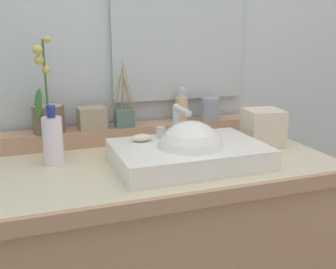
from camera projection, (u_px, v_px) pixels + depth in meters
The scene contains 12 objects.
wall_back at pixel (123, 16), 1.59m from camera, with size 3.03×0.20×2.66m, color silver.
back_ledge at pixel (136, 132), 1.54m from camera, with size 1.07×0.11×0.06m, color tan.
sink_basin at pixel (190, 155), 1.26m from camera, with size 0.47×0.32×0.26m.
soap_bar at pixel (142, 138), 1.29m from camera, with size 0.07×0.04×0.02m, color beige.
potted_plant at pixel (48, 113), 1.40m from camera, with size 0.11×0.12×0.34m.
soap_dispenser at pixel (182, 108), 1.59m from camera, with size 0.05×0.05×0.14m.
tumbler_cup at pixel (210, 109), 1.60m from camera, with size 0.07×0.07×0.09m, color #8F94A5.
reed_diffuser at pixel (124, 117), 1.50m from camera, with size 0.11×0.08×0.25m.
trinket_box at pixel (92, 118), 1.46m from camera, with size 0.10×0.08×0.08m, color tan.
lotion_bottle at pixel (53, 139), 1.25m from camera, with size 0.06×0.07×0.19m.
tissue_box at pixel (263, 128), 1.46m from camera, with size 0.13×0.13×0.13m, color beige.
mirror at pixel (180, 27), 1.56m from camera, with size 0.56×0.02×0.57m, color silver.
Camera 1 is at (-0.39, -1.20, 1.27)m, focal length 42.28 mm.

